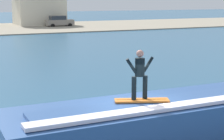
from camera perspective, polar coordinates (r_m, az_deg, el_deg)
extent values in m
plane|color=#2A5778|center=(13.04, 3.10, -9.88)|extent=(260.00, 260.00, 0.00)
cube|color=#315692|center=(13.23, 6.88, -7.10)|extent=(10.71, 2.96, 1.11)
cube|color=#315692|center=(12.76, 7.82, -4.90)|extent=(9.10, 1.33, 0.12)
cube|color=white|center=(12.28, 9.33, -5.45)|extent=(9.64, 0.53, 0.12)
cube|color=orange|center=(12.53, 4.52, -4.59)|extent=(1.83, 1.08, 0.06)
cube|color=black|center=(12.52, 4.52, -4.48)|extent=(1.55, 0.65, 0.01)
cylinder|color=black|center=(12.36, 3.34, -2.78)|extent=(0.16, 0.16, 0.78)
cylinder|color=black|center=(12.55, 5.01, -2.59)|extent=(0.16, 0.16, 0.78)
cylinder|color=black|center=(12.31, 4.23, 0.43)|extent=(0.32, 0.32, 0.59)
sphere|color=tan|center=(12.24, 4.25, 2.49)|extent=(0.24, 0.24, 0.24)
cylinder|color=black|center=(12.15, 2.93, 0.65)|extent=(0.40, 0.10, 0.51)
cylinder|color=black|center=(12.46, 5.50, 0.86)|extent=(0.40, 0.10, 0.51)
cube|color=gray|center=(64.24, -7.91, 7.15)|extent=(4.59, 1.85, 0.90)
cube|color=#262D38|center=(64.10, -8.22, 7.83)|extent=(2.52, 1.66, 0.64)
cylinder|color=black|center=(65.65, -6.90, 6.86)|extent=(0.64, 0.22, 0.64)
cylinder|color=black|center=(63.80, -6.35, 6.76)|extent=(0.64, 0.22, 0.64)
cylinder|color=black|center=(64.78, -9.42, 6.74)|extent=(0.64, 0.22, 0.64)
cylinder|color=black|center=(62.91, -8.94, 6.64)|extent=(0.64, 0.22, 0.64)
cube|color=beige|center=(68.84, -11.02, 9.13)|extent=(7.97, 7.63, 5.96)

